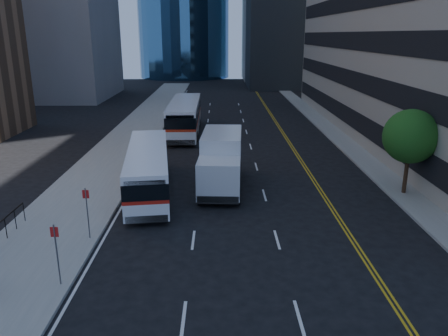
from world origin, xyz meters
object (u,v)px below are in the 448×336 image
(street_tree, at_px, (411,137))
(bus_rear, at_px, (185,116))
(box_truck, at_px, (221,160))
(bus_front, at_px, (148,169))

(street_tree, bearing_deg, bus_rear, 130.01)
(street_tree, distance_m, bus_rear, 22.76)
(bus_rear, height_order, box_truck, box_truck)
(box_truck, bearing_deg, bus_rear, 105.61)
(bus_front, relative_size, bus_rear, 0.89)
(bus_rear, xyz_separation_m, box_truck, (3.46, -15.93, 0.07))
(bus_front, bearing_deg, bus_rear, 79.05)
(bus_front, distance_m, bus_rear, 16.77)
(street_tree, xyz_separation_m, box_truck, (-11.12, 1.44, -1.85))
(street_tree, xyz_separation_m, bus_front, (-15.60, 0.63, -2.13))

